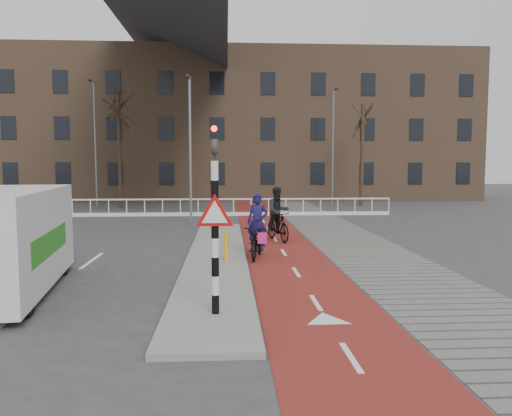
{
  "coord_description": "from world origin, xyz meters",
  "views": [
    {
      "loc": [
        -0.38,
        -11.26,
        2.95
      ],
      "look_at": [
        0.58,
        5.0,
        1.5
      ],
      "focal_mm": 35.0,
      "sensor_mm": 36.0,
      "label": 1
    }
  ],
  "objects": [
    {
      "name": "streetlight_near",
      "position": [
        -2.11,
        12.86,
        3.53
      ],
      "size": [
        0.12,
        0.12,
        7.05
      ],
      "primitive_type": "cylinder",
      "color": "slate",
      "rests_on": "ground"
    },
    {
      "name": "cyclist_near",
      "position": [
        0.57,
        4.06,
        0.69
      ],
      "size": [
        1.05,
        2.04,
        2.02
      ],
      "rotation": [
        0.0,
        0.0,
        -0.2
      ],
      "color": "black",
      "rests_on": "bike_lane"
    },
    {
      "name": "streetlight_right",
      "position": [
        7.08,
        23.58,
        4.07
      ],
      "size": [
        0.12,
        0.12,
        8.15
      ],
      "primitive_type": "cylinder",
      "color": "slate",
      "rests_on": "ground"
    },
    {
      "name": "streetlight_left",
      "position": [
        -9.15,
        22.94,
        4.22
      ],
      "size": [
        0.12,
        0.12,
        8.44
      ],
      "primitive_type": "cylinder",
      "color": "slate",
      "rests_on": "ground"
    },
    {
      "name": "townhouse_row",
      "position": [
        -3.0,
        32.0,
        7.81
      ],
      "size": [
        46.0,
        10.0,
        15.9
      ],
      "color": "#7F6047",
      "rests_on": "ground"
    },
    {
      "name": "sidewalk",
      "position": [
        4.3,
        10.0,
        0.01
      ],
      "size": [
        3.0,
        60.0,
        0.01
      ],
      "primitive_type": "cube",
      "color": "slate",
      "rests_on": "ground"
    },
    {
      "name": "bike_lane",
      "position": [
        1.5,
        10.0,
        0.01
      ],
      "size": [
        2.5,
        60.0,
        0.01
      ],
      "primitive_type": "cube",
      "color": "maroon",
      "rests_on": "ground"
    },
    {
      "name": "tree_mid",
      "position": [
        -7.46,
        22.45,
        3.84
      ],
      "size": [
        0.23,
        0.23,
        7.69
      ],
      "primitive_type": "cylinder",
      "color": "black",
      "rests_on": "ground"
    },
    {
      "name": "cyclist_far",
      "position": [
        1.56,
        7.5,
        0.86
      ],
      "size": [
        1.12,
        2.01,
        2.06
      ],
      "rotation": [
        0.0,
        0.0,
        0.31
      ],
      "color": "black",
      "rests_on": "bike_lane"
    },
    {
      "name": "bollard",
      "position": [
        -0.41,
        3.2,
        0.54
      ],
      "size": [
        0.12,
        0.12,
        0.85
      ],
      "primitive_type": "cylinder",
      "color": "#E3B20C",
      "rests_on": "curb_island"
    },
    {
      "name": "ground",
      "position": [
        0.0,
        0.0,
        0.0
      ],
      "size": [
        120.0,
        120.0,
        0.0
      ],
      "primitive_type": "plane",
      "color": "#38383A",
      "rests_on": "ground"
    },
    {
      "name": "railing",
      "position": [
        -5.0,
        17.0,
        0.31
      ],
      "size": [
        28.0,
        0.1,
        0.99
      ],
      "color": "silver",
      "rests_on": "ground"
    },
    {
      "name": "curb_island",
      "position": [
        -0.7,
        4.0,
        0.06
      ],
      "size": [
        1.8,
        16.0,
        0.12
      ],
      "primitive_type": "cube",
      "color": "gray",
      "rests_on": "ground"
    },
    {
      "name": "tree_right",
      "position": [
        9.13,
        23.46,
        3.55
      ],
      "size": [
        0.26,
        0.26,
        7.09
      ],
      "primitive_type": "cylinder",
      "color": "black",
      "rests_on": "ground"
    },
    {
      "name": "traffic_signal",
      "position": [
        -0.6,
        -2.02,
        1.99
      ],
      "size": [
        0.8,
        0.8,
        3.68
      ],
      "color": "black",
      "rests_on": "curb_island"
    },
    {
      "name": "van",
      "position": [
        -5.47,
        0.12,
        1.25
      ],
      "size": [
        2.9,
        5.75,
        2.37
      ],
      "rotation": [
        0.0,
        0.0,
        0.13
      ],
      "color": "silver",
      "rests_on": "ground"
    }
  ]
}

